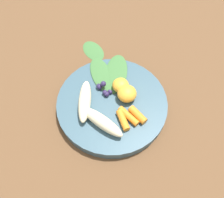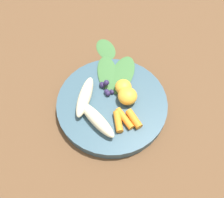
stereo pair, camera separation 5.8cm
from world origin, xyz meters
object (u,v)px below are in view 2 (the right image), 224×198
object	(u,v)px
bowl	(112,104)
banana_peeled_left	(97,119)
kale_leaf_stray	(106,49)
orange_segment_near	(123,87)
banana_peeled_right	(85,97)

from	to	relation	value
bowl	banana_peeled_left	xyz separation A→B (m)	(0.06, 0.04, 0.03)
kale_leaf_stray	orange_segment_near	bearing A→B (deg)	175.07
banana_peeled_right	orange_segment_near	xyz separation A→B (m)	(-0.10, 0.02, 0.00)
bowl	kale_leaf_stray	distance (m)	0.21
banana_peeled_right	bowl	bearing A→B (deg)	98.64
banana_peeled_left	kale_leaf_stray	xyz separation A→B (m)	(-0.15, -0.23, -0.04)
banana_peeled_left	kale_leaf_stray	distance (m)	0.27
bowl	banana_peeled_right	xyz separation A→B (m)	(0.06, -0.04, 0.03)
bowl	orange_segment_near	size ratio (longest dim) A/B	6.59
bowl	banana_peeled_left	size ratio (longest dim) A/B	2.37
orange_segment_near	kale_leaf_stray	size ratio (longest dim) A/B	0.47
banana_peeled_right	orange_segment_near	size ratio (longest dim) A/B	2.78
kale_leaf_stray	bowl	bearing A→B (deg)	164.85
banana_peeled_left	orange_segment_near	size ratio (longest dim) A/B	2.78
bowl	orange_segment_near	distance (m)	0.05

